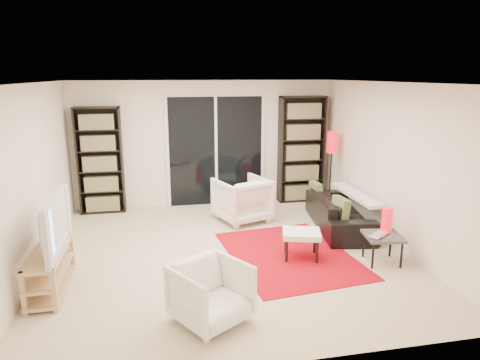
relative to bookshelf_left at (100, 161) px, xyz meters
name	(u,v)px	position (x,y,z in m)	size (l,w,h in m)	color
floor	(227,253)	(1.95, -2.33, -0.98)	(5.00, 5.00, 0.00)	beige
wall_back	(205,144)	(1.95, 0.17, 0.22)	(5.00, 0.02, 2.40)	white
wall_front	(276,238)	(1.95, -4.83, 0.22)	(5.00, 0.02, 2.40)	white
wall_left	(32,180)	(-0.55, -2.33, 0.22)	(0.02, 5.00, 2.40)	white
wall_right	(392,165)	(4.45, -2.33, 0.22)	(0.02, 5.00, 2.40)	white
ceiling	(226,83)	(1.95, -2.33, 1.42)	(5.00, 5.00, 0.02)	white
sliding_door	(216,151)	(2.15, 0.13, 0.07)	(1.92, 0.08, 2.16)	white
bookshelf_left	(100,161)	(0.00, 0.00, 0.00)	(0.80, 0.30, 1.95)	black
bookshelf_right	(301,150)	(3.85, 0.00, 0.07)	(0.90, 0.30, 2.10)	black
tv_stand	(50,270)	(-0.28, -3.00, -0.71)	(0.37, 1.15, 0.50)	#D8B176
tv	(47,224)	(-0.26, -3.00, -0.14)	(1.15, 0.15, 0.66)	black
rug	(289,254)	(2.81, -2.58, -0.97)	(1.63, 2.20, 0.01)	#B10512
sofa	(339,211)	(3.97, -1.64, -0.69)	(1.93, 0.75, 0.56)	black
armchair_back	(242,199)	(2.44, -0.99, -0.59)	(0.82, 0.85, 0.77)	white
armchair_front	(211,293)	(1.50, -4.03, -0.66)	(0.68, 0.70, 0.64)	white
ottoman	(301,235)	(2.94, -2.71, -0.63)	(0.61, 0.54, 0.40)	white
side_table	(383,238)	(3.97, -3.06, -0.62)	(0.55, 0.55, 0.40)	#434348
laptop	(382,236)	(3.92, -3.13, -0.56)	(0.36, 0.23, 0.03)	silver
table_lamp	(387,220)	(4.08, -2.94, -0.41)	(0.15, 0.15, 0.34)	red
floor_lamp	(332,150)	(4.22, -0.62, 0.17)	(0.22, 0.22, 1.48)	black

